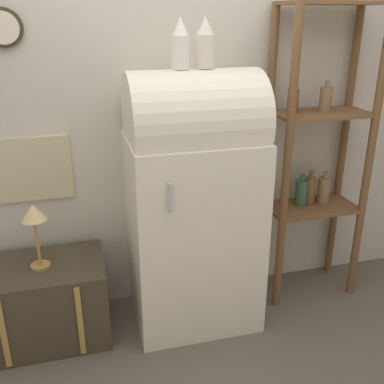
{
  "coord_description": "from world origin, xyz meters",
  "views": [
    {
      "loc": [
        -0.63,
        -2.08,
        1.82
      ],
      "look_at": [
        -0.01,
        0.26,
        0.85
      ],
      "focal_mm": 42.0,
      "sensor_mm": 36.0,
      "label": 1
    }
  ],
  "objects_px": {
    "vase_left": "(180,45)",
    "vase_center": "(205,44)",
    "refrigerator": "(194,201)",
    "suitcase_trunk": "(44,302)",
    "desk_lamp": "(34,219)"
  },
  "relations": [
    {
      "from": "vase_left",
      "to": "vase_center",
      "type": "bearing_deg",
      "value": 1.38
    },
    {
      "from": "vase_center",
      "to": "refrigerator",
      "type": "bearing_deg",
      "value": -170.27
    },
    {
      "from": "refrigerator",
      "to": "vase_left",
      "type": "xyz_separation_m",
      "value": [
        -0.07,
        0.01,
        0.87
      ]
    },
    {
      "from": "suitcase_trunk",
      "to": "vase_left",
      "type": "xyz_separation_m",
      "value": [
        0.84,
        -0.01,
        1.42
      ]
    },
    {
      "from": "vase_center",
      "to": "desk_lamp",
      "type": "xyz_separation_m",
      "value": [
        -0.96,
        -0.01,
        -0.88
      ]
    },
    {
      "from": "refrigerator",
      "to": "desk_lamp",
      "type": "distance_m",
      "value": 0.89
    },
    {
      "from": "refrigerator",
      "to": "vase_center",
      "type": "xyz_separation_m",
      "value": [
        0.06,
        0.01,
        0.87
      ]
    },
    {
      "from": "refrigerator",
      "to": "suitcase_trunk",
      "type": "bearing_deg",
      "value": 179.09
    },
    {
      "from": "suitcase_trunk",
      "to": "vase_left",
      "type": "relative_size",
      "value": 2.8
    },
    {
      "from": "refrigerator",
      "to": "vase_center",
      "type": "distance_m",
      "value": 0.87
    },
    {
      "from": "vase_center",
      "to": "suitcase_trunk",
      "type": "bearing_deg",
      "value": 179.79
    },
    {
      "from": "suitcase_trunk",
      "to": "vase_center",
      "type": "relative_size",
      "value": 2.76
    },
    {
      "from": "suitcase_trunk",
      "to": "vase_center",
      "type": "height_order",
      "value": "vase_center"
    },
    {
      "from": "refrigerator",
      "to": "desk_lamp",
      "type": "relative_size",
      "value": 4.04
    },
    {
      "from": "refrigerator",
      "to": "vase_center",
      "type": "bearing_deg",
      "value": 9.73
    }
  ]
}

